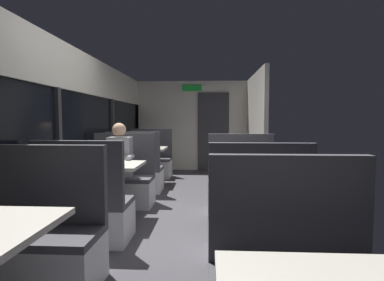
{
  "coord_description": "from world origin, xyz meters",
  "views": [
    {
      "loc": [
        0.41,
        -3.61,
        1.3
      ],
      "look_at": [
        0.12,
        1.99,
        0.92
      ],
      "focal_mm": 28.11,
      "sensor_mm": 36.0,
      "label": 1
    }
  ],
  "objects_px": {
    "bench_rear_aisle_facing_entry": "(241,188)",
    "seated_passenger": "(121,171)",
    "bench_mid_window_facing_end": "(85,212)",
    "bench_rear_aisle_facing_end": "(257,221)",
    "dining_table_rear_aisle": "(248,176)",
    "bench_mid_window_facing_entry": "(122,184)",
    "dining_table_far_window": "(144,153)",
    "dining_table_mid_window": "(106,171)",
    "bench_far_window_facing_end": "(136,174)",
    "bench_far_window_facing_entry": "(150,163)",
    "bench_near_window_facing_entry": "(40,245)"
  },
  "relations": [
    {
      "from": "dining_table_far_window",
      "to": "bench_rear_aisle_facing_end",
      "type": "bearing_deg",
      "value": -60.42
    },
    {
      "from": "bench_mid_window_facing_entry",
      "to": "seated_passenger",
      "type": "bearing_deg",
      "value": -90.0
    },
    {
      "from": "bench_rear_aisle_facing_end",
      "to": "bench_rear_aisle_facing_entry",
      "type": "height_order",
      "value": "same"
    },
    {
      "from": "bench_mid_window_facing_end",
      "to": "seated_passenger",
      "type": "height_order",
      "value": "seated_passenger"
    },
    {
      "from": "dining_table_rear_aisle",
      "to": "bench_rear_aisle_facing_entry",
      "type": "xyz_separation_m",
      "value": [
        0.0,
        0.7,
        -0.31
      ]
    },
    {
      "from": "bench_near_window_facing_entry",
      "to": "dining_table_rear_aisle",
      "type": "relative_size",
      "value": 1.22
    },
    {
      "from": "dining_table_mid_window",
      "to": "bench_mid_window_facing_entry",
      "type": "bearing_deg",
      "value": 90.0
    },
    {
      "from": "bench_mid_window_facing_entry",
      "to": "bench_far_window_facing_end",
      "type": "distance_m",
      "value": 0.86
    },
    {
      "from": "bench_mid_window_facing_entry",
      "to": "bench_rear_aisle_facing_entry",
      "type": "bearing_deg",
      "value": -6.38
    },
    {
      "from": "dining_table_mid_window",
      "to": "dining_table_far_window",
      "type": "xyz_separation_m",
      "value": [
        0.0,
        2.25,
        0.0
      ]
    },
    {
      "from": "bench_far_window_facing_end",
      "to": "bench_mid_window_facing_entry",
      "type": "bearing_deg",
      "value": -90.0
    },
    {
      "from": "bench_near_window_facing_entry",
      "to": "seated_passenger",
      "type": "bearing_deg",
      "value": 90.0
    },
    {
      "from": "bench_mid_window_facing_entry",
      "to": "seated_passenger",
      "type": "relative_size",
      "value": 0.87
    },
    {
      "from": "bench_far_window_facing_end",
      "to": "bench_rear_aisle_facing_end",
      "type": "xyz_separation_m",
      "value": [
        1.79,
        -2.45,
        0.0
      ]
    },
    {
      "from": "bench_rear_aisle_facing_end",
      "to": "dining_table_rear_aisle",
      "type": "bearing_deg",
      "value": 90.0
    },
    {
      "from": "bench_far_window_facing_end",
      "to": "seated_passenger",
      "type": "distance_m",
      "value": 0.95
    },
    {
      "from": "bench_mid_window_facing_end",
      "to": "bench_far_window_facing_end",
      "type": "bearing_deg",
      "value": 90.0
    },
    {
      "from": "bench_far_window_facing_end",
      "to": "dining_table_far_window",
      "type": "bearing_deg",
      "value": 90.0
    },
    {
      "from": "bench_mid_window_facing_entry",
      "to": "bench_far_window_facing_end",
      "type": "height_order",
      "value": "same"
    },
    {
      "from": "bench_mid_window_facing_entry",
      "to": "dining_table_far_window",
      "type": "relative_size",
      "value": 1.22
    },
    {
      "from": "dining_table_far_window",
      "to": "bench_far_window_facing_end",
      "type": "bearing_deg",
      "value": -90.0
    },
    {
      "from": "bench_mid_window_facing_entry",
      "to": "bench_mid_window_facing_end",
      "type": "bearing_deg",
      "value": -90.0
    },
    {
      "from": "bench_near_window_facing_entry",
      "to": "bench_mid_window_facing_end",
      "type": "distance_m",
      "value": 0.86
    },
    {
      "from": "bench_near_window_facing_entry",
      "to": "bench_rear_aisle_facing_end",
      "type": "relative_size",
      "value": 1.0
    },
    {
      "from": "bench_mid_window_facing_end",
      "to": "dining_table_rear_aisle",
      "type": "xyz_separation_m",
      "value": [
        1.79,
        0.5,
        0.31
      ]
    },
    {
      "from": "bench_far_window_facing_entry",
      "to": "bench_rear_aisle_facing_entry",
      "type": "bearing_deg",
      "value": -53.9
    },
    {
      "from": "bench_mid_window_facing_entry",
      "to": "bench_far_window_facing_entry",
      "type": "xyz_separation_m",
      "value": [
        0.0,
        2.25,
        0.0
      ]
    },
    {
      "from": "bench_near_window_facing_entry",
      "to": "bench_mid_window_facing_end",
      "type": "bearing_deg",
      "value": 90.0
    },
    {
      "from": "bench_mid_window_facing_end",
      "to": "dining_table_far_window",
      "type": "bearing_deg",
      "value": 90.0
    },
    {
      "from": "dining_table_mid_window",
      "to": "bench_far_window_facing_entry",
      "type": "bearing_deg",
      "value": 90.0
    },
    {
      "from": "bench_far_window_facing_end",
      "to": "bench_rear_aisle_facing_entry",
      "type": "height_order",
      "value": "same"
    },
    {
      "from": "bench_mid_window_facing_end",
      "to": "bench_rear_aisle_facing_end",
      "type": "bearing_deg",
      "value": -6.38
    },
    {
      "from": "dining_table_mid_window",
      "to": "bench_rear_aisle_facing_entry",
      "type": "bearing_deg",
      "value": 15.59
    },
    {
      "from": "bench_mid_window_facing_end",
      "to": "bench_far_window_facing_end",
      "type": "xyz_separation_m",
      "value": [
        0.0,
        2.25,
        0.0
      ]
    },
    {
      "from": "bench_rear_aisle_facing_entry",
      "to": "dining_table_mid_window",
      "type": "bearing_deg",
      "value": -164.41
    },
    {
      "from": "bench_mid_window_facing_end",
      "to": "bench_mid_window_facing_entry",
      "type": "height_order",
      "value": "same"
    },
    {
      "from": "bench_far_window_facing_entry",
      "to": "bench_mid_window_facing_entry",
      "type": "bearing_deg",
      "value": -90.0
    },
    {
      "from": "bench_near_window_facing_entry",
      "to": "dining_table_rear_aisle",
      "type": "bearing_deg",
      "value": 37.12
    },
    {
      "from": "dining_table_mid_window",
      "to": "bench_far_window_facing_end",
      "type": "height_order",
      "value": "bench_far_window_facing_end"
    },
    {
      "from": "seated_passenger",
      "to": "bench_far_window_facing_entry",
      "type": "bearing_deg",
      "value": 90.0
    },
    {
      "from": "bench_mid_window_facing_entry",
      "to": "dining_table_far_window",
      "type": "distance_m",
      "value": 1.59
    },
    {
      "from": "bench_near_window_facing_entry",
      "to": "bench_far_window_facing_entry",
      "type": "distance_m",
      "value": 4.51
    },
    {
      "from": "bench_mid_window_facing_end",
      "to": "bench_rear_aisle_facing_end",
      "type": "relative_size",
      "value": 1.0
    },
    {
      "from": "dining_table_far_window",
      "to": "bench_far_window_facing_entry",
      "type": "xyz_separation_m",
      "value": [
        0.0,
        0.7,
        -0.31
      ]
    },
    {
      "from": "bench_rear_aisle_facing_entry",
      "to": "seated_passenger",
      "type": "height_order",
      "value": "seated_passenger"
    },
    {
      "from": "bench_mid_window_facing_end",
      "to": "bench_near_window_facing_entry",
      "type": "bearing_deg",
      "value": -90.0
    },
    {
      "from": "dining_table_mid_window",
      "to": "bench_mid_window_facing_end",
      "type": "xyz_separation_m",
      "value": [
        0.0,
        -0.7,
        -0.31
      ]
    },
    {
      "from": "bench_rear_aisle_facing_entry",
      "to": "seated_passenger",
      "type": "distance_m",
      "value": 1.81
    },
    {
      "from": "bench_rear_aisle_facing_entry",
      "to": "seated_passenger",
      "type": "relative_size",
      "value": 0.87
    },
    {
      "from": "bench_far_window_facing_end",
      "to": "bench_far_window_facing_entry",
      "type": "relative_size",
      "value": 1.0
    }
  ]
}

